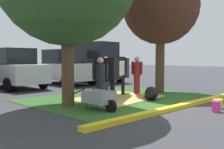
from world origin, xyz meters
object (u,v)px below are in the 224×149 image
(shade_tree_right, at_px, (161,6))
(suv_dark_grey, at_px, (93,62))
(calf_lying, at_px, (151,93))
(person_handler, at_px, (137,74))
(person_visitor_far, at_px, (106,74))
(wheelbarrow, at_px, (99,97))
(bucket_pink, at_px, (216,106))
(cow_holstein, at_px, (113,68))
(sedan_silver, at_px, (64,67))
(hatchback_white, at_px, (12,69))
(person_visitor_near, at_px, (100,80))
(bucket_yellow, at_px, (218,103))

(shade_tree_right, xyz_separation_m, suv_dark_grey, (1.41, 6.25, -2.51))
(calf_lying, bearing_deg, person_handler, 61.17)
(calf_lying, relative_size, person_visitor_far, 0.76)
(person_handler, height_order, wheelbarrow, person_handler)
(person_handler, xyz_separation_m, bucket_pink, (-1.18, -3.96, -0.69))
(calf_lying, bearing_deg, wheelbarrow, -176.61)
(calf_lying, relative_size, wheelbarrow, 0.75)
(cow_holstein, distance_m, person_visitor_far, 1.42)
(person_handler, relative_size, sedan_silver, 0.36)
(shade_tree_right, distance_m, hatchback_white, 7.93)
(wheelbarrow, distance_m, sedan_silver, 8.13)
(sedan_silver, bearing_deg, person_handler, -92.72)
(person_visitor_far, distance_m, suv_dark_grey, 5.77)
(sedan_silver, bearing_deg, calf_lying, -97.97)
(person_handler, distance_m, person_visitor_near, 2.92)
(wheelbarrow, height_order, bucket_pink, wheelbarrow)
(hatchback_white, bearing_deg, wheelbarrow, -95.58)
(shade_tree_right, bearing_deg, person_handler, 165.31)
(shade_tree_right, height_order, person_handler, shade_tree_right)
(shade_tree_right, height_order, person_visitor_near, shade_tree_right)
(bucket_yellow, distance_m, sedan_silver, 9.58)
(person_handler, bearing_deg, bucket_yellow, -98.67)
(bucket_pink, xyz_separation_m, suv_dark_grey, (3.78, 9.90, 1.10))
(person_handler, height_order, person_visitor_far, same)
(person_visitor_far, xyz_separation_m, wheelbarrow, (-2.75, -2.66, -0.47))
(person_handler, bearing_deg, wheelbarrow, -156.86)
(shade_tree_right, height_order, suv_dark_grey, shade_tree_right)
(calf_lying, xyz_separation_m, bucket_yellow, (0.15, -2.44, -0.09))
(person_visitor_near, bearing_deg, bucket_pink, -62.55)
(hatchback_white, height_order, suv_dark_grey, suv_dark_grey)
(wheelbarrow, bearing_deg, bucket_yellow, -38.66)
(person_visitor_near, distance_m, bucket_yellow, 3.74)
(cow_holstein, bearing_deg, bucket_yellow, -77.42)
(calf_lying, height_order, person_visitor_far, person_visitor_far)
(bucket_yellow, bearing_deg, shade_tree_right, 62.72)
(shade_tree_right, xyz_separation_m, hatchback_white, (-3.88, 6.33, -2.79))
(person_handler, distance_m, sedan_silver, 5.77)
(shade_tree_right, distance_m, person_visitor_far, 3.78)
(person_visitor_far, bearing_deg, cow_holstein, -122.21)
(person_visitor_near, bearing_deg, calf_lying, -12.85)
(shade_tree_right, xyz_separation_m, sedan_silver, (-0.92, 6.08, -2.79))
(bucket_pink, bearing_deg, calf_lying, 80.11)
(person_visitor_near, bearing_deg, sedan_silver, 64.94)
(person_visitor_near, distance_m, wheelbarrow, 0.99)
(hatchback_white, bearing_deg, suv_dark_grey, -0.80)
(suv_dark_grey, bearing_deg, bucket_pink, -110.91)
(hatchback_white, bearing_deg, bucket_yellow, -77.75)
(hatchback_white, relative_size, suv_dark_grey, 0.96)
(wheelbarrow, bearing_deg, hatchback_white, 84.42)
(person_handler, xyz_separation_m, bucket_yellow, (-0.57, -3.74, -0.71))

